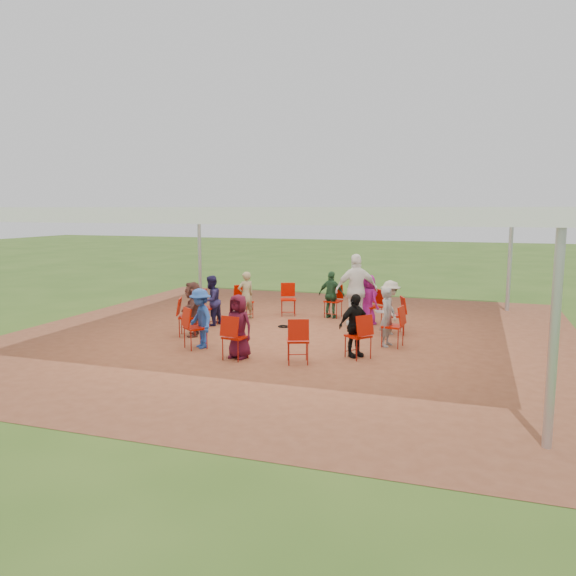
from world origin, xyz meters
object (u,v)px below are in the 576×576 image
(person_seated_1, at_px, (368,300))
(person_seated_6, at_px, (200,318))
(person_seated_7, at_px, (238,326))
(chair_0, at_px, (395,316))
(chair_6, at_px, (188,317))
(standing_person, at_px, (357,290))
(chair_3, at_px, (288,300))
(person_seated_0, at_px, (390,307))
(chair_5, at_px, (207,308))
(laptop, at_px, (383,309))
(chair_8, at_px, (235,337))
(person_seated_8, at_px, (354,325))
(chair_2, at_px, (333,301))
(person_seated_4, at_px, (211,301))
(chair_9, at_px, (298,341))
(chair_7, at_px, (195,328))
(chair_10, at_px, (358,336))
(cable_coil, at_px, (284,327))
(person_seated_2, at_px, (332,295))
(chair_11, at_px, (393,326))
(person_seated_9, at_px, (388,317))
(chair_1, at_px, (372,307))
(person_seated_5, at_px, (193,309))
(person_seated_3, at_px, (246,295))
(chair_4, at_px, (244,302))

(person_seated_1, bearing_deg, person_seated_6, 90.00)
(person_seated_6, relative_size, person_seated_7, 1.00)
(chair_0, distance_m, chair_6, 4.90)
(chair_6, relative_size, standing_person, 0.49)
(chair_3, relative_size, person_seated_0, 0.70)
(chair_5, distance_m, laptop, 4.47)
(chair_3, bearing_deg, laptop, 131.55)
(chair_8, height_order, person_seated_8, person_seated_8)
(chair_2, xyz_separation_m, laptop, (1.63, -1.65, 0.16))
(person_seated_4, bearing_deg, person_seated_0, 105.00)
(person_seated_6, bearing_deg, chair_9, 27.51)
(chair_7, height_order, chair_10, same)
(chair_8, bearing_deg, cable_coil, 100.71)
(chair_2, relative_size, chair_10, 1.00)
(person_seated_2, xyz_separation_m, cable_coil, (-0.85, -1.54, -0.63))
(chair_11, bearing_deg, person_seated_0, 20.35)
(chair_11, bearing_deg, person_seated_9, 90.00)
(chair_11, height_order, person_seated_8, person_seated_8)
(person_seated_0, relative_size, person_seated_7, 1.00)
(chair_1, height_order, person_seated_5, person_seated_5)
(person_seated_0, distance_m, person_seated_6, 4.50)
(chair_7, relative_size, person_seated_3, 0.70)
(chair_0, relative_size, cable_coil, 2.68)
(person_seated_0, height_order, person_seated_8, same)
(chair_0, xyz_separation_m, person_seated_1, (-0.82, 0.94, 0.20))
(chair_2, bearing_deg, chair_5, 45.00)
(chair_7, bearing_deg, chair_11, 60.00)
(person_seated_9, bearing_deg, person_seated_8, 165.00)
(person_seated_3, bearing_deg, person_seated_5, 30.00)
(chair_5, bearing_deg, person_seated_2, 133.56)
(person_seated_3, height_order, laptop, person_seated_3)
(person_seated_9, bearing_deg, standing_person, 39.32)
(chair_11, height_order, person_seated_7, person_seated_7)
(chair_7, distance_m, laptop, 4.47)
(chair_6, relative_size, person_seated_1, 0.70)
(person_seated_1, distance_m, laptop, 1.18)
(chair_9, xyz_separation_m, person_seated_4, (-3.16, 2.67, 0.20))
(chair_9, bearing_deg, person_seated_4, 119.17)
(person_seated_0, height_order, person_seated_5, same)
(chair_4, xyz_separation_m, person_seated_7, (1.52, -3.85, 0.20))
(chair_1, relative_size, chair_10, 1.00)
(person_seated_2, distance_m, person_seated_5, 4.04)
(chair_1, distance_m, chair_8, 4.73)
(person_seated_0, relative_size, person_seated_9, 1.00)
(chair_8, bearing_deg, chair_1, 75.00)
(chair_9, bearing_deg, chair_6, 135.00)
(chair_2, relative_size, chair_9, 1.00)
(person_seated_2, height_order, person_seated_3, same)
(person_seated_1, height_order, person_seated_2, same)
(person_seated_9, bearing_deg, laptop, 22.49)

